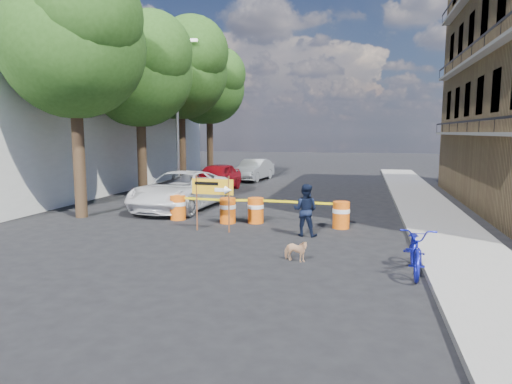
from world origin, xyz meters
The scene contains 19 objects.
ground centered at (0.00, 0.00, 0.00)m, with size 120.00×120.00×0.00m, color black.
sidewalk_east centered at (6.20, 6.00, 0.07)m, with size 2.40×40.00×0.15m, color gray.
white_building centered at (-13.00, 10.00, 3.00)m, with size 8.00×22.00×6.00m, color silver.
tree_near centered at (-6.73, 2.00, 6.36)m, with size 5.46×5.20×9.15m.
tree_mid_a centered at (-6.74, 7.00, 6.01)m, with size 5.25×5.00×8.68m.
tree_mid_b centered at (-6.73, 12.00, 6.71)m, with size 5.67×5.40×9.62m.
tree_far centered at (-6.74, 17.00, 6.22)m, with size 5.04×4.80×8.84m.
streetlamp centered at (-5.93, 9.50, 4.38)m, with size 1.25×0.18×8.00m.
barrel_far_left centered at (-3.03, 2.38, 0.47)m, with size 0.58×0.58×0.90m.
barrel_mid_left centered at (-1.06, 2.19, 0.47)m, with size 0.58×0.58×0.90m.
barrel_mid_right centered at (-0.10, 2.44, 0.47)m, with size 0.58×0.58×0.90m.
barrel_far_right centered at (2.90, 2.22, 0.47)m, with size 0.58×0.58×0.90m.
detour_sign centered at (-0.96, 0.76, 1.33)m, with size 1.42×0.27×1.82m.
pedestrian centered at (1.87, 0.82, 0.81)m, with size 0.79×0.62×1.63m, color black.
bicycle centered at (4.80, -2.38, 1.08)m, with size 0.75×1.13×2.16m, color #151BB0.
dog centered at (2.00, -2.09, 0.28)m, with size 0.30×0.66×0.56m, color #E6B383.
suv_white centered at (-3.85, 4.67, 0.79)m, with size 2.61×5.66×1.57m, color white.
sedan_red centered at (-4.24, 10.60, 0.76)m, with size 1.80×4.47×1.52m, color #A70D19.
sedan_silver centered at (-3.56, 16.51, 0.71)m, with size 1.50×4.29×1.41m, color silver.
Camera 1 is at (3.58, -13.09, 3.21)m, focal length 32.00 mm.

